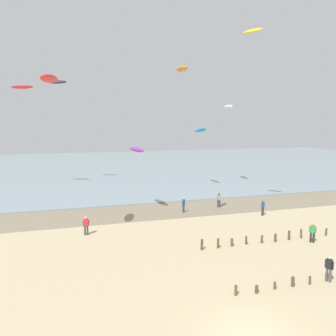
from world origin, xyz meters
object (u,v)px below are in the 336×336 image
Objects in this scene: kite_aloft_0 at (49,79)px; kite_aloft_3 at (182,69)px; kite_aloft_4 at (201,130)px; kite_aloft_6 at (137,150)px; person_far_down_beach at (219,200)px; kite_aloft_5 at (57,82)px; kite_aloft_1 at (22,87)px; person_left_flank at (312,232)px; person_right_flank at (329,268)px; kite_aloft_2 at (253,31)px; person_by_waterline at (86,225)px; kite_aloft_7 at (228,107)px; person_nearest_camera at (263,207)px; person_trailing_behind at (183,204)px.

kite_aloft_0 is 0.94× the size of kite_aloft_3.
kite_aloft_6 is at bearing 103.35° from kite_aloft_4.
kite_aloft_5 reaches higher than person_far_down_beach.
person_left_flank is at bearing -23.85° from kite_aloft_1.
kite_aloft_6 is (-8.76, 18.99, 6.14)m from person_right_flank.
kite_aloft_1 reaches higher than kite_aloft_0.
kite_aloft_1 is 1.57× the size of kite_aloft_2.
person_by_waterline is 29.92m from kite_aloft_7.
kite_aloft_0 is (-2.35, -2.24, 12.37)m from person_by_waterline.
kite_aloft_3 is at bearing 115.53° from person_nearest_camera.
kite_aloft_6 is at bearing 158.98° from person_nearest_camera.
person_right_flank is 44.22m from kite_aloft_5.
kite_aloft_4 reaches higher than kite_aloft_6.
kite_aloft_5 reaches higher than person_right_flank.
person_by_waterline is 0.51× the size of kite_aloft_7.
person_right_flank is (14.52, -13.03, 0.00)m from person_by_waterline.
kite_aloft_3 is (-5.13, 19.66, 15.96)m from person_left_flank.
kite_aloft_0 is 0.88× the size of kite_aloft_1.
person_far_down_beach is at bearing -25.24° from kite_aloft_5.
kite_aloft_3 is at bearing 0.26° from kite_aloft_1.
kite_aloft_3 is at bearing 93.26° from person_right_flank.
kite_aloft_0 is 13.11m from kite_aloft_6.
kite_aloft_7 reaches higher than person_nearest_camera.
kite_aloft_0 is 24.70m from kite_aloft_1.
kite_aloft_4 reaches higher than person_far_down_beach.
person_right_flank is 0.51× the size of kite_aloft_1.
kite_aloft_6 is at bearing 177.06° from person_far_down_beach.
person_left_flank is at bearing 11.74° from kite_aloft_3.
kite_aloft_3 is (-2.38, 7.09, 15.96)m from person_far_down_beach.
kite_aloft_5 is (-18.43, 19.18, 15.16)m from person_far_down_beach.
kite_aloft_4 is 18.50m from kite_aloft_7.
kite_aloft_4 is (-3.89, -3.63, 8.31)m from person_far_down_beach.
person_nearest_camera is 0.58× the size of kite_aloft_0.
person_far_down_beach is 11.48m from kite_aloft_6.
kite_aloft_4 is at bearing -121.21° from kite_aloft_2.
kite_aloft_7 reaches higher than person_by_waterline.
person_nearest_camera is at bearing 177.28° from kite_aloft_7.
kite_aloft_7 is at bearing 76.00° from person_right_flank.
person_far_down_beach is 4.86m from person_trailing_behind.
person_by_waterline is 0.59× the size of kite_aloft_5.
kite_aloft_0 reaches higher than person_left_flank.
person_left_flank is 41.06m from kite_aloft_5.
person_trailing_behind is at bearing 146.99° from kite_aloft_7.
kite_aloft_6 is at bearing -25.43° from kite_aloft_1.
person_nearest_camera is at bearing -47.69° from kite_aloft_4.
kite_aloft_0 is 1.38× the size of kite_aloft_4.
person_trailing_behind is (-3.84, 17.52, 0.00)m from person_right_flank.
person_far_down_beach is 31.58m from kite_aloft_1.
kite_aloft_0 is at bearing -109.54° from kite_aloft_2.
person_right_flank is at bearing -92.85° from person_far_down_beach.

